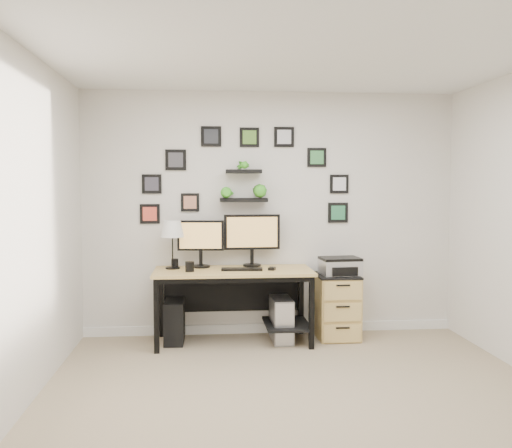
{
  "coord_description": "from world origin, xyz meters",
  "views": [
    {
      "loc": [
        -0.72,
        -4.09,
        1.62
      ],
      "look_at": [
        -0.18,
        1.83,
        1.2
      ],
      "focal_mm": 40.0,
      "sensor_mm": 36.0,
      "label": 1
    }
  ],
  "objects": [
    {
      "name": "mug",
      "position": [
        -0.86,
        1.55,
        0.8
      ],
      "size": [
        0.09,
        0.09,
        0.1
      ],
      "primitive_type": "cylinder",
      "color": "black",
      "rests_on": "desk"
    },
    {
      "name": "desk",
      "position": [
        -0.39,
        1.67,
        0.63
      ],
      "size": [
        1.6,
        0.7,
        0.75
      ],
      "color": "tan",
      "rests_on": "ground"
    },
    {
      "name": "wall_decor",
      "position": [
        -0.29,
        1.93,
        1.67
      ],
      "size": [
        2.24,
        0.18,
        1.03
      ],
      "color": "black",
      "rests_on": "ground"
    },
    {
      "name": "pc_tower_black",
      "position": [
        -1.03,
        1.71,
        0.22
      ],
      "size": [
        0.2,
        0.44,
        0.43
      ],
      "primitive_type": "cube",
      "rotation": [
        0.0,
        0.0,
        -0.02
      ],
      "color": "black",
      "rests_on": "ground"
    },
    {
      "name": "printer",
      "position": [
        0.7,
        1.71,
        0.76
      ],
      "size": [
        0.42,
        0.35,
        0.18
      ],
      "color": "silver",
      "rests_on": "file_cabinet"
    },
    {
      "name": "pc_tower_grey",
      "position": [
        0.07,
        1.64,
        0.22
      ],
      "size": [
        0.21,
        0.46,
        0.45
      ],
      "color": "gray",
      "rests_on": "ground"
    },
    {
      "name": "pen_cup",
      "position": [
        -1.02,
        1.82,
        0.8
      ],
      "size": [
        0.07,
        0.07,
        0.1
      ],
      "primitive_type": "cylinder",
      "color": "black",
      "rests_on": "desk"
    },
    {
      "name": "file_cabinet",
      "position": [
        0.67,
        1.72,
        0.34
      ],
      "size": [
        0.43,
        0.53,
        0.67
      ],
      "color": "tan",
      "rests_on": "ground"
    },
    {
      "name": "mouse",
      "position": [
        -0.04,
        1.58,
        0.76
      ],
      "size": [
        0.09,
        0.11,
        0.03
      ],
      "primitive_type": "cube",
      "rotation": [
        0.0,
        0.0,
        -0.34
      ],
      "color": "black",
      "rests_on": "desk"
    },
    {
      "name": "monitor_right",
      "position": [
        -0.22,
        1.86,
        1.08
      ],
      "size": [
        0.59,
        0.2,
        0.55
      ],
      "color": "black",
      "rests_on": "desk"
    },
    {
      "name": "table_lamp",
      "position": [
        -1.04,
        1.76,
        1.15
      ],
      "size": [
        0.24,
        0.24,
        0.49
      ],
      "color": "black",
      "rests_on": "desk"
    },
    {
      "name": "monitor_left",
      "position": [
        -0.76,
        1.82,
        1.04
      ],
      "size": [
        0.48,
        0.2,
        0.49
      ],
      "color": "black",
      "rests_on": "desk"
    },
    {
      "name": "keyboard",
      "position": [
        -0.34,
        1.59,
        0.76
      ],
      "size": [
        0.42,
        0.16,
        0.02
      ],
      "primitive_type": "cube",
      "rotation": [
        0.0,
        0.0,
        -0.08
      ],
      "color": "black",
      "rests_on": "desk"
    },
    {
      "name": "room",
      "position": [
        0.0,
        1.98,
        0.05
      ],
      "size": [
        4.0,
        4.0,
        4.0
      ],
      "color": "tan",
      "rests_on": "ground"
    }
  ]
}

